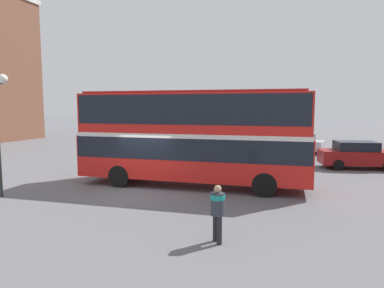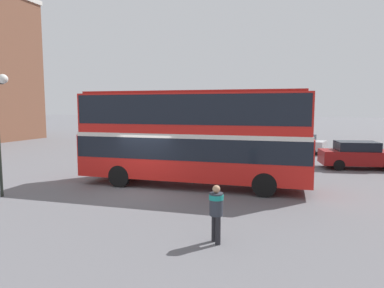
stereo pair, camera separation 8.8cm
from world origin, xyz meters
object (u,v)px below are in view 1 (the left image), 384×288
pedestrian_foreground (218,208)px  parked_car_kerb_near (358,155)px  parked_car_kerb_far (298,143)px  double_decker_bus (192,132)px

pedestrian_foreground → parked_car_kerb_near: parked_car_kerb_near is taller
parked_car_kerb_near → parked_car_kerb_far: size_ratio=1.07×
pedestrian_foreground → parked_car_kerb_near: size_ratio=0.34×
parked_car_kerb_near → double_decker_bus: bearing=-147.5°
double_decker_bus → pedestrian_foreground: 7.09m
double_decker_bus → parked_car_kerb_near: double_decker_bus is taller
parked_car_kerb_near → parked_car_kerb_far: (-3.64, 6.47, -0.07)m
double_decker_bus → parked_car_kerb_near: 11.33m
double_decker_bus → parked_car_kerb_far: size_ratio=2.45×
pedestrian_foreground → parked_car_kerb_near: 14.93m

